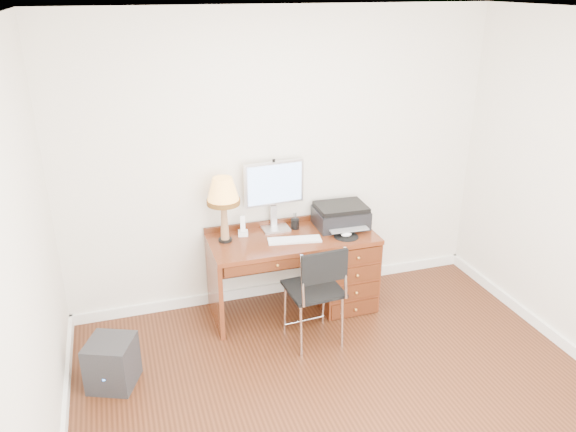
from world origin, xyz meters
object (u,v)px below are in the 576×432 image
object	(u,v)px
monitor	(274,187)
equipment_box	(112,363)
printer	(341,215)
phone	(243,230)
leg_lamp	(223,195)
chair	(317,285)
desk	(325,265)

from	to	relation	value
monitor	equipment_box	xyz separation A→B (m)	(-1.54, -0.84, -0.96)
printer	phone	bearing A→B (deg)	177.78
leg_lamp	chair	size ratio (longest dim) A/B	0.63
phone	leg_lamp	bearing A→B (deg)	-146.49
chair	printer	bearing A→B (deg)	51.08
printer	phone	size ratio (longest dim) A/B	2.63
monitor	desk	bearing A→B (deg)	-32.56
desk	phone	xyz separation A→B (m)	(-0.74, 0.16, 0.39)
leg_lamp	equipment_box	size ratio (longest dim) A/B	1.53
desk	equipment_box	xyz separation A→B (m)	(-1.97, -0.61, -0.22)
desk	chair	distance (m)	0.68
desk	monitor	world-z (taller)	monitor
printer	chair	xyz separation A→B (m)	(-0.49, -0.68, -0.29)
monitor	chair	bearing A→B (deg)	-86.29
monitor	chair	distance (m)	1.01
desk	leg_lamp	bearing A→B (deg)	174.34
printer	equipment_box	distance (m)	2.35
desk	phone	size ratio (longest dim) A/B	8.13
desk	leg_lamp	distance (m)	1.20
leg_lamp	equipment_box	distance (m)	1.60
printer	leg_lamp	bearing A→B (deg)	-177.78
phone	monitor	bearing A→B (deg)	22.65
monitor	chair	xyz separation A→B (m)	(0.12, -0.81, -0.59)
printer	equipment_box	xyz separation A→B (m)	(-2.15, -0.71, -0.66)
monitor	printer	xyz separation A→B (m)	(0.60, -0.13, -0.30)
chair	monitor	bearing A→B (deg)	94.89
monitor	leg_lamp	distance (m)	0.52
monitor	printer	distance (m)	0.69
leg_lamp	chair	distance (m)	1.10
equipment_box	chair	bearing A→B (deg)	24.04
desk	printer	distance (m)	0.49
chair	equipment_box	size ratio (longest dim) A/B	2.41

